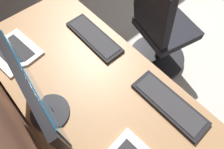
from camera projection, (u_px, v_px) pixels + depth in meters
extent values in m
plane|color=#B2ADA3|center=(215.00, 21.00, 2.32)|extent=(5.28, 5.28, 0.00)
cube|color=#936D47|center=(105.00, 102.00, 1.05)|extent=(1.80, 0.73, 0.03)
cylinder|color=silver|center=(72.00, 31.00, 1.78)|extent=(0.05, 0.05, 0.70)
cylinder|color=silver|center=(11.00, 69.00, 1.58)|extent=(0.05, 0.05, 0.70)
cube|color=#936D47|center=(72.00, 88.00, 1.49)|extent=(0.40, 0.50, 0.69)
cube|color=silver|center=(98.00, 69.00, 1.58)|extent=(0.37, 0.01, 0.61)
cylinder|color=black|center=(50.00, 112.00, 0.99)|extent=(0.20, 0.20, 0.01)
cylinder|color=black|center=(47.00, 109.00, 0.95)|extent=(0.04, 0.04, 0.10)
cube|color=black|center=(33.00, 92.00, 0.78)|extent=(0.53, 0.09, 0.29)
cube|color=navy|center=(37.00, 89.00, 0.78)|extent=(0.48, 0.06, 0.25)
cube|color=white|center=(14.00, 52.00, 1.18)|extent=(0.31, 0.27, 0.01)
cube|color=#262628|center=(14.00, 51.00, 1.17)|extent=(0.24, 0.18, 0.00)
cube|color=black|center=(169.00, 104.00, 1.01)|extent=(0.42, 0.15, 0.02)
cube|color=#2D2D30|center=(170.00, 103.00, 1.00)|extent=(0.38, 0.12, 0.00)
cube|color=black|center=(94.00, 37.00, 1.24)|extent=(0.42, 0.14, 0.02)
cube|color=#2D2D30|center=(94.00, 36.00, 1.23)|extent=(0.38, 0.11, 0.00)
cube|color=black|center=(167.00, 28.00, 1.65)|extent=(0.52, 0.51, 0.07)
cube|color=black|center=(152.00, 10.00, 1.35)|extent=(0.41, 0.22, 0.50)
cylinder|color=black|center=(161.00, 44.00, 1.84)|extent=(0.05, 0.05, 0.37)
cylinder|color=black|center=(157.00, 56.00, 2.01)|extent=(0.56, 0.56, 0.03)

